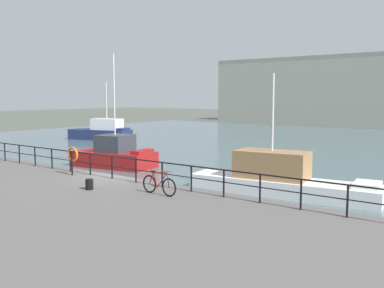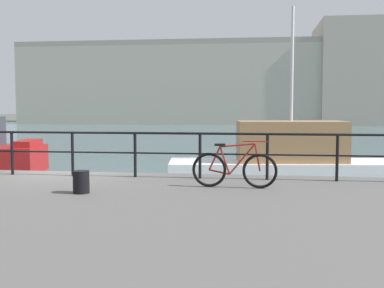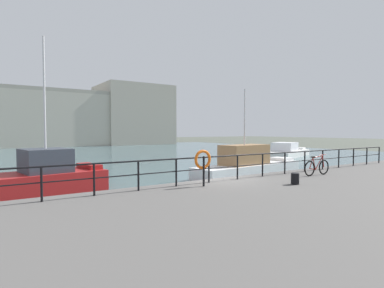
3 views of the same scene
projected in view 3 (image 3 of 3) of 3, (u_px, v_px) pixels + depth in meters
The scene contains 11 objects.
ground_plane at pixel (217, 199), 13.87m from camera, with size 240.00×240.00×0.00m, color #4C5147.
water_basin at pixel (69, 155), 39.01m from camera, with size 80.00×60.00×0.01m, color #476066.
quay_promenade at pixel (365, 226), 8.44m from camera, with size 56.00×13.00×0.96m, color #565451.
harbor_building at pixel (68, 119), 65.18m from camera, with size 56.46×14.05×13.58m.
moored_cabin_cruiser at pixel (248, 164), 21.34m from camera, with size 9.41×3.19×5.90m.
moored_blue_motorboat at pixel (45, 177), 15.12m from camera, with size 5.94×3.49×7.64m.
moored_harbor_tender at pixel (287, 152), 36.91m from camera, with size 9.51×6.17×1.71m.
quay_railing at pixel (237, 163), 13.46m from camera, with size 24.89×0.07×1.08m.
parked_bicycle at pixel (317, 167), 14.67m from camera, with size 1.77×0.13×0.98m.
mooring_bollard at pixel (295, 179), 12.21m from camera, with size 0.32×0.32×0.44m, color black.
life_ring_stand at pixel (203, 161), 11.79m from camera, with size 0.75×0.16×1.40m.
Camera 3 is at (-8.56, -10.82, 3.08)m, focal length 28.92 mm.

